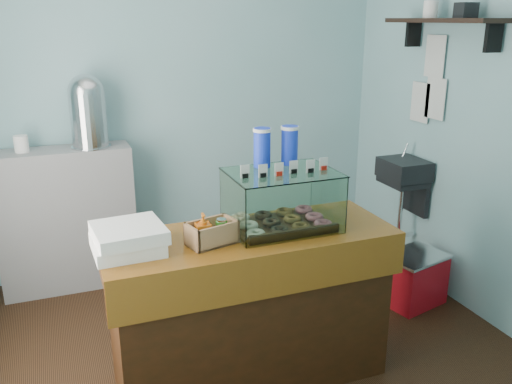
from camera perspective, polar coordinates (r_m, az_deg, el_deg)
name	(u,v)px	position (r m, az deg, el deg)	size (l,w,h in m)	color
ground	(236,351)	(3.58, -2.12, -16.39)	(3.50, 3.50, 0.00)	black
room_shell	(236,78)	(2.99, -2.07, 11.90)	(3.54, 3.04, 2.82)	#7DB3B6
counter	(250,306)	(3.14, -0.67, -11.91)	(1.60, 0.60, 0.90)	#3C1B0B
back_shelf	(67,219)	(4.38, -19.25, -2.75)	(1.00, 0.32, 1.10)	gray
display_case	(280,195)	(3.01, 2.58, -0.31)	(0.59, 0.43, 0.54)	#33200F
condiment_crate	(211,233)	(2.80, -4.79, -4.27)	(0.28, 0.21, 0.18)	tan
pastry_boxes	(128,239)	(2.78, -13.34, -4.79)	(0.36, 0.36, 0.13)	white
coffee_urn	(88,109)	(4.18, -17.29, 8.32)	(0.29, 0.29, 0.54)	silver
red_cooler	(413,278)	(4.18, 16.23, -8.73)	(0.50, 0.43, 0.38)	red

